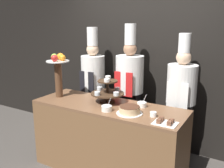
{
  "coord_description": "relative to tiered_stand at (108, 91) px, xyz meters",
  "views": [
    {
      "loc": [
        1.55,
        -2.18,
        1.92
      ],
      "look_at": [
        0.0,
        0.44,
        1.16
      ],
      "focal_mm": 40.0,
      "sensor_mm": 36.0,
      "label": 1
    }
  ],
  "objects": [
    {
      "name": "serving_bowl_far",
      "position": [
        0.46,
        0.05,
        -0.12
      ],
      "size": [
        0.11,
        0.11,
        0.16
      ],
      "color": "white",
      "rests_on": "buffet_counter"
    },
    {
      "name": "chef_center_right",
      "position": [
        0.8,
        0.56,
        -0.11
      ],
      "size": [
        0.39,
        0.39,
        1.79
      ],
      "color": "#28282D",
      "rests_on": "ground_plane"
    },
    {
      "name": "cup_white",
      "position": [
        0.7,
        -0.18,
        -0.13
      ],
      "size": [
        0.07,
        0.07,
        0.05
      ],
      "color": "white",
      "rests_on": "buffet_counter"
    },
    {
      "name": "serving_bowl_near",
      "position": [
        0.16,
        -0.29,
        -0.12
      ],
      "size": [
        0.12,
        0.12,
        0.17
      ],
      "color": "white",
      "rests_on": "buffet_counter"
    },
    {
      "name": "chef_center_left",
      "position": [
        0.03,
        0.56,
        -0.06
      ],
      "size": [
        0.4,
        0.4,
        1.9
      ],
      "color": "black",
      "rests_on": "ground_plane"
    },
    {
      "name": "buffet_counter",
      "position": [
        0.07,
        -0.1,
        -0.61
      ],
      "size": [
        1.94,
        0.69,
        0.91
      ],
      "color": "brown",
      "rests_on": "ground_plane"
    },
    {
      "name": "wall_back",
      "position": [
        0.07,
        0.94,
        0.33
      ],
      "size": [
        10.0,
        0.06,
        2.8
      ],
      "color": "black",
      "rests_on": "ground_plane"
    },
    {
      "name": "cake_square_tray",
      "position": [
        0.88,
        -0.3,
        -0.14
      ],
      "size": [
        0.24,
        0.19,
        0.05
      ],
      "color": "white",
      "rests_on": "buffet_counter"
    },
    {
      "name": "cake_round",
      "position": [
        0.43,
        -0.23,
        -0.11
      ],
      "size": [
        0.3,
        0.3,
        0.09
      ],
      "color": "white",
      "rests_on": "buffet_counter"
    },
    {
      "name": "chef_left",
      "position": [
        -0.61,
        0.56,
        -0.08
      ],
      "size": [
        0.37,
        0.37,
        1.85
      ],
      "color": "#28282D",
      "rests_on": "ground_plane"
    },
    {
      "name": "fruit_pedestal",
      "position": [
        -0.71,
        -0.12,
        0.23
      ],
      "size": [
        0.31,
        0.31,
        0.6
      ],
      "color": "brown",
      "rests_on": "buffet_counter"
    },
    {
      "name": "tiered_stand",
      "position": [
        0.0,
        0.0,
        0.0
      ],
      "size": [
        0.43,
        0.43,
        0.33
      ],
      "color": "#3D2819",
      "rests_on": "buffet_counter"
    }
  ]
}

